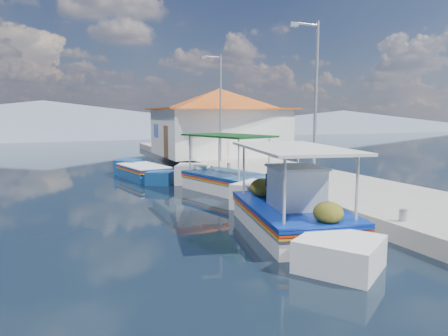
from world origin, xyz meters
name	(u,v)px	position (x,y,z in m)	size (l,w,h in m)	color
ground	(221,227)	(0.00, 0.00, 0.00)	(160.00, 160.00, 0.00)	black
quay	(286,177)	(5.90, 6.00, 0.25)	(5.00, 44.00, 0.50)	#A7A69C
bollards	(254,173)	(3.80, 5.25, 0.65)	(0.20, 17.20, 0.30)	#A5A8AD
main_caique	(289,213)	(1.58, -1.15, 0.50)	(3.32, 7.76, 2.61)	silver
caique_green_canopy	(228,182)	(2.41, 4.99, 0.39)	(3.37, 6.74, 2.63)	silver
caique_blue_hull	(143,173)	(-0.14, 9.75, 0.27)	(2.37, 5.53, 1.00)	navy
harbor_building	(220,121)	(6.20, 15.00, 2.78)	(10.49, 10.49, 4.40)	white
lamp_post_near	(314,96)	(4.51, 2.00, 3.85)	(1.21, 0.14, 6.00)	#A5A8AD
lamp_post_far	(219,103)	(4.51, 11.00, 3.85)	(1.21, 0.14, 6.00)	#A5A8AD
mountain_ridge	(123,121)	(6.54, 56.00, 2.04)	(171.40, 96.00, 5.50)	slate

